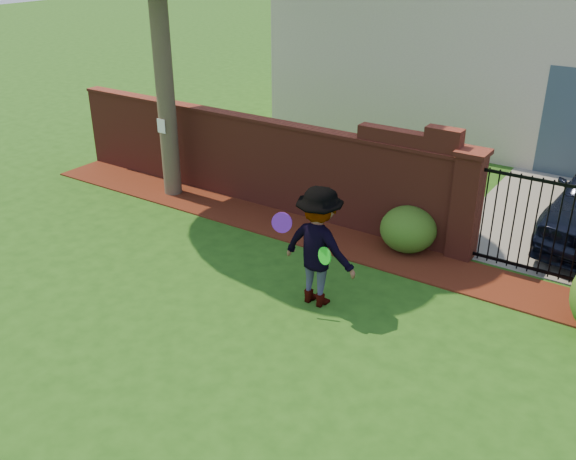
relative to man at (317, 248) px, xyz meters
The scene contains 11 objects.
ground 2.01m from the man, 129.14° to the right, with size 80.00×80.00×0.01m, color #1E4812.
mulch_bed 2.99m from the man, 136.90° to the left, with size 11.10×1.08×0.03m, color #3D150B.
brick_wall 4.08m from the man, 140.27° to the left, with size 8.70×0.31×2.16m.
pillar_left 2.90m from the man, 64.08° to the left, with size 0.50×0.50×1.88m.
iron_gate 3.53m from the man, 47.78° to the left, with size 1.78×0.03×1.60m.
house 10.84m from the man, 90.69° to the left, with size 12.40×6.40×6.30m.
paper_notice 5.10m from the man, 158.96° to the left, with size 0.20×0.01×0.28m, color white.
shrub_left 2.42m from the man, 79.92° to the left, with size 0.97×0.97×0.79m, color #225519.
man is the anchor object (origin of this frame).
frisbee_purple 0.65m from the man, 141.93° to the right, with size 0.29×0.29×0.03m, color purple.
frisbee_green 0.41m from the man, 43.77° to the right, with size 0.25×0.25×0.02m, color green.
Camera 1 is at (5.28, -5.57, 5.02)m, focal length 39.67 mm.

